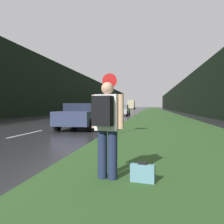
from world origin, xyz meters
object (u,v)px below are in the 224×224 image
object	(u,v)px
hitchhiker_with_backpack	(107,124)
car_passing_near	(81,116)
suitcase	(143,174)
delivery_truck	(131,105)
stop_sign	(110,98)
car_passing_far	(121,110)

from	to	relation	value
hitchhiker_with_backpack	car_passing_near	bearing A→B (deg)	120.55
suitcase	delivery_truck	xyz separation A→B (m)	(-7.11, 86.95, 1.65)
hitchhiker_with_backpack	delivery_truck	world-z (taller)	delivery_truck
stop_sign	delivery_truck	xyz separation A→B (m)	(-5.52, 80.86, 0.22)
stop_sign	hitchhiker_with_backpack	size ratio (longest dim) A/B	1.59
hitchhiker_with_backpack	delivery_truck	bearing A→B (deg)	105.49
stop_sign	hitchhiker_with_backpack	distance (m)	6.15
stop_sign	hitchhiker_with_backpack	xyz separation A→B (m)	(0.99, -6.03, -0.64)
hitchhiker_with_backpack	suitcase	size ratio (longest dim) A/B	4.06
delivery_truck	stop_sign	bearing A→B (deg)	-86.10
car_passing_far	suitcase	bearing A→B (deg)	97.73
suitcase	car_passing_far	size ratio (longest dim) A/B	0.09
stop_sign	car_passing_near	world-z (taller)	stop_sign
hitchhiker_with_backpack	car_passing_near	size ratio (longest dim) A/B	0.41
suitcase	delivery_truck	world-z (taller)	delivery_truck
hitchhiker_with_backpack	car_passing_far	distance (m)	26.89
hitchhiker_with_backpack	car_passing_near	distance (m)	9.16
stop_sign	delivery_truck	bearing A→B (deg)	93.90
stop_sign	suitcase	xyz separation A→B (m)	(1.60, -6.10, -1.43)
car_passing_near	suitcase	bearing A→B (deg)	112.67
stop_sign	car_passing_near	size ratio (longest dim) A/B	0.65
car_passing_near	delivery_truck	size ratio (longest dim) A/B	0.56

